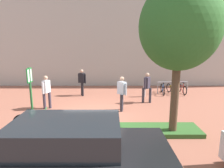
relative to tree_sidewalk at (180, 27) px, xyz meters
The scene contains 13 objects.
ground_plane 5.28m from the tree_sidewalk, 144.96° to the left, with size 60.00×60.00×0.00m, color #9E5B47.
building_facade 9.82m from the tree_sidewalk, 107.93° to the left, with size 28.00×1.20×10.00m, color #B2ADA3.
planter_strip 4.45m from the tree_sidewalk, behind, with size 7.00×1.10×0.16m, color #336028.
tree_sidewalk is the anchor object (origin of this frame).
parking_sign_post 5.62m from the tree_sidewalk, behind, with size 0.08×0.36×2.44m.
bike_at_sign 6.21m from the tree_sidewalk, behind, with size 1.67×0.42×0.86m.
bike_rack_cluster 7.24m from the tree_sidewalk, 72.77° to the left, with size 2.11×1.68×0.83m.
bollard_steel 6.24m from the tree_sidewalk, 91.88° to the left, with size 0.16×0.16×0.90m, color #ADADB2.
person_shirt_blue 4.21m from the tree_sidewalk, 123.68° to the left, with size 0.46×0.45×1.72m.
person_suited_navy 4.87m from the tree_sidewalk, 93.64° to the left, with size 0.53×0.53×1.72m.
person_suited_dark 7.50m from the tree_sidewalk, 126.82° to the left, with size 0.55×0.40×1.72m.
person_casual_tan 6.90m from the tree_sidewalk, 152.29° to the left, with size 0.38×0.59×1.72m.
car_black_suv 5.04m from the tree_sidewalk, 140.76° to the right, with size 4.31×2.04×1.54m.
Camera 1 is at (0.78, -8.62, 3.18)m, focal length 30.49 mm.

